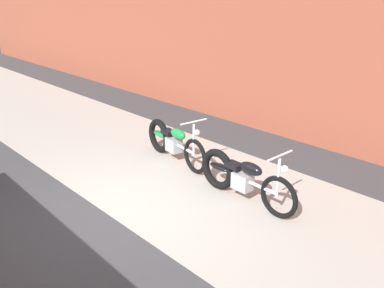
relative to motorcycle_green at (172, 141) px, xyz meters
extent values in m
plane|color=#38383A|center=(1.04, -2.17, -0.40)|extent=(80.00, 80.00, 0.00)
cube|color=#9E998E|center=(1.04, -0.42, -0.40)|extent=(36.00, 3.50, 0.01)
torus|color=black|center=(0.80, -0.11, -0.06)|extent=(0.68, 0.17, 0.68)
torus|color=black|center=(-0.49, 0.07, -0.03)|extent=(0.74, 0.23, 0.73)
cylinder|color=silver|center=(0.16, -0.02, -0.02)|extent=(1.23, 0.23, 0.06)
cube|color=#99999E|center=(0.08, -0.01, -0.06)|extent=(0.35, 0.26, 0.28)
ellipsoid|color=#197A38|center=(0.23, -0.04, 0.22)|extent=(0.46, 0.25, 0.20)
ellipsoid|color=#197A38|center=(-0.44, 0.06, 0.03)|extent=(0.46, 0.24, 0.10)
cube|color=black|center=(-0.12, 0.02, 0.16)|extent=(0.31, 0.24, 0.08)
cylinder|color=silver|center=(0.76, -0.11, 0.25)|extent=(0.05, 0.05, 0.62)
cylinder|color=silver|center=(0.76, -0.11, 0.61)|extent=(0.11, 0.58, 0.03)
sphere|color=white|center=(0.86, -0.12, 0.43)|extent=(0.11, 0.11, 0.11)
cylinder|color=silver|center=(-0.14, 0.17, -0.14)|extent=(0.55, 0.14, 0.06)
torus|color=black|center=(2.83, -0.31, -0.06)|extent=(0.68, 0.10, 0.68)
torus|color=black|center=(1.53, -0.27, -0.03)|extent=(0.73, 0.15, 0.73)
cylinder|color=silver|center=(2.18, -0.29, -0.02)|extent=(1.24, 0.09, 0.06)
cube|color=#99999E|center=(2.10, -0.29, -0.06)|extent=(0.33, 0.23, 0.28)
ellipsoid|color=black|center=(2.26, -0.30, 0.22)|extent=(0.45, 0.20, 0.20)
ellipsoid|color=black|center=(1.58, -0.28, 0.03)|extent=(0.45, 0.19, 0.10)
cube|color=black|center=(1.90, -0.28, 0.16)|extent=(0.29, 0.21, 0.08)
cylinder|color=silver|center=(2.79, -0.31, 0.25)|extent=(0.05, 0.05, 0.62)
cylinder|color=silver|center=(2.79, -0.31, 0.61)|extent=(0.05, 0.58, 0.03)
sphere|color=white|center=(2.89, -0.31, 0.43)|extent=(0.11, 0.11, 0.11)
cylinder|color=silver|center=(1.86, -0.13, -0.14)|extent=(0.55, 0.08, 0.06)
camera|label=1|loc=(5.89, -5.05, 2.92)|focal=38.28mm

